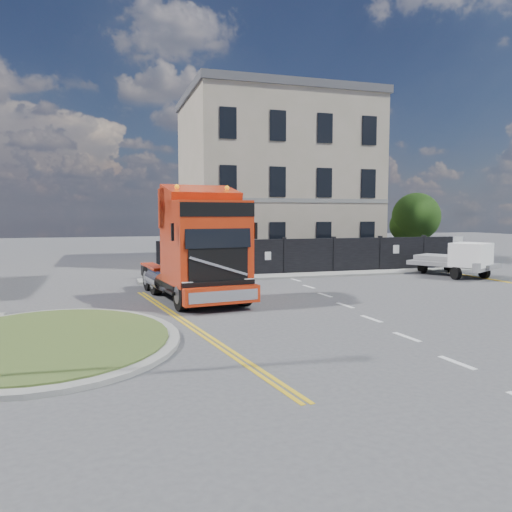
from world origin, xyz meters
name	(u,v)px	position (x,y,z in m)	size (l,w,h in m)	color
ground	(266,308)	(0.00, 0.00, 0.00)	(120.00, 120.00, 0.00)	#424244
traffic_island	(48,340)	(-7.00, -3.00, 0.08)	(6.80, 6.80, 0.17)	gray
hoarding_fence	(326,256)	(6.55, 9.00, 1.00)	(18.80, 0.25, 2.00)	black
georgian_building	(274,180)	(6.00, 16.50, 5.77)	(12.30, 10.30, 12.80)	#BBA995
tree	(414,219)	(14.38, 12.10, 3.05)	(3.20, 3.20, 4.80)	#382619
pavement_far	(324,274)	(6.00, 8.10, 0.06)	(20.00, 1.60, 0.12)	gray
truck	(200,251)	(-2.03, 2.03, 1.95)	(3.62, 7.55, 4.35)	black
flatbed_pickup	(463,259)	(12.68, 5.08, 1.01)	(3.76, 4.98, 1.88)	slate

